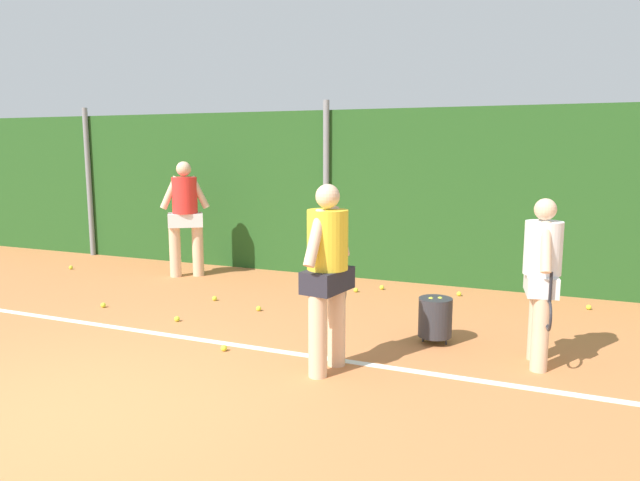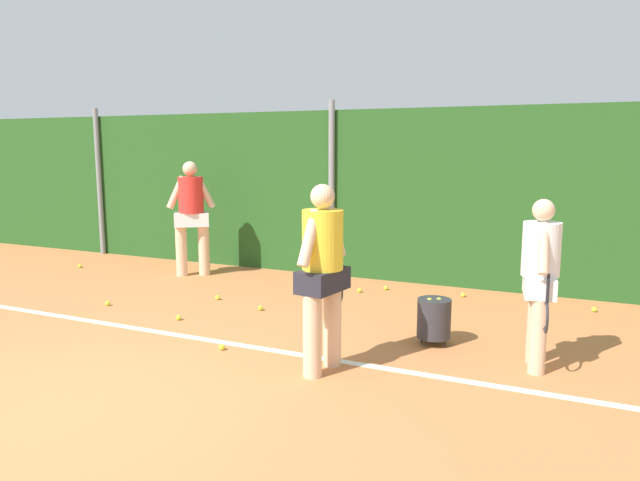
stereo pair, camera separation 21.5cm
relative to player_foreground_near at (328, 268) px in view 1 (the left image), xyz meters
The scene contains 20 objects.
ground_plane 1.88m from the player_foreground_near, behind, with size 26.40×26.40×0.00m, color #C67542.
hedge_fence_backdrop 4.37m from the player_foreground_near, 111.51° to the left, with size 17.16×0.25×2.68m, color #23511E.
fence_post_left 7.62m from the player_foreground_near, 149.37° to the left, with size 0.10×0.10×2.83m, color gray.
fence_post_center 4.21m from the player_foreground_near, 112.39° to the left, with size 0.10×0.10×2.83m, color gray.
court_baseline_paint 1.90m from the player_foreground_near, 169.73° to the left, with size 12.54×0.10×0.01m, color white.
player_foreground_near is the anchor object (origin of this frame).
player_midcourt 2.05m from the player_foreground_near, 26.78° to the left, with size 0.35×0.75×1.63m.
player_backcourt_far 4.74m from the player_foreground_near, 141.16° to the left, with size 0.67×0.58×1.87m.
ball_hopper 1.58m from the player_foreground_near, 56.93° to the left, with size 0.36×0.36×0.51m.
tennis_ball_0 3.25m from the player_foreground_near, 104.35° to the left, with size 0.07×0.07×0.07m, color #CCDB33.
tennis_ball_2 3.98m from the player_foreground_near, 115.65° to the left, with size 0.07×0.07×0.07m, color #CCDB33.
tennis_ball_4 3.56m from the player_foreground_near, 78.87° to the left, with size 0.07×0.07×0.07m, color #CCDB33.
tennis_ball_5 1.53m from the player_foreground_near, behind, with size 0.07×0.07×0.07m, color #CCDB33.
tennis_ball_6 2.60m from the player_foreground_near, 161.44° to the left, with size 0.07×0.07×0.07m, color #CCDB33.
tennis_ball_7 3.47m from the player_foreground_near, 98.03° to the left, with size 0.07×0.07×0.07m, color #CCDB33.
tennis_ball_8 3.15m from the player_foreground_near, 143.40° to the left, with size 0.07×0.07×0.07m, color #CCDB33.
tennis_ball_9 4.16m from the player_foreground_near, 54.50° to the left, with size 0.07×0.07×0.07m, color #CCDB33.
tennis_ball_10 3.81m from the player_foreground_near, 165.58° to the left, with size 0.07×0.07×0.07m, color #CCDB33.
tennis_ball_11 6.51m from the player_foreground_near, 155.82° to the left, with size 0.07×0.07×0.07m, color #CCDB33.
tennis_ball_12 2.43m from the player_foreground_near, 135.51° to the left, with size 0.07×0.07×0.07m, color #CCDB33.
Camera 1 is at (3.62, -3.28, 2.11)m, focal length 33.38 mm.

